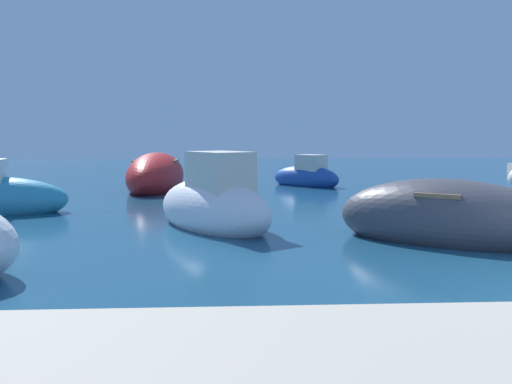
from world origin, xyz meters
TOP-DOWN VIEW (x-y plane):
  - moored_boat_1 at (-1.03, 3.31)m, footprint 4.32×3.70m
  - moored_boat_4 at (-7.74, 13.79)m, footprint 2.12×5.76m
  - moored_boat_6 at (-5.40, 5.04)m, footprint 3.29×3.92m
  - moored_boat_7 at (-1.96, 14.75)m, footprint 2.98×2.94m

SIDE VIEW (x-z plane):
  - moored_boat_7 at x=-1.96m, z-range -0.37..1.10m
  - moored_boat_1 at x=-1.03m, z-range -0.34..1.19m
  - moored_boat_6 at x=-5.40m, z-range -0.50..1.47m
  - moored_boat_4 at x=-7.74m, z-range -0.39..1.36m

